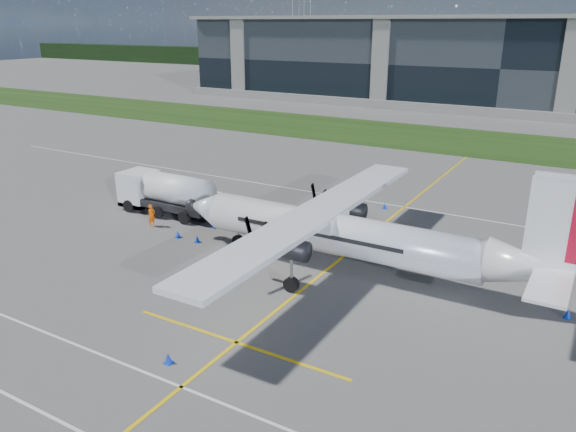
% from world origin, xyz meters
% --- Properties ---
extents(ground, '(400.00, 400.00, 0.00)m').
position_xyz_m(ground, '(0.00, 40.00, 0.00)').
color(ground, '#5C5957').
rests_on(ground, ground).
extents(grass_strip, '(400.00, 18.00, 0.04)m').
position_xyz_m(grass_strip, '(0.00, 48.00, 0.02)').
color(grass_strip, '#19350E').
rests_on(grass_strip, ground).
extents(terminal_building, '(120.00, 20.00, 15.00)m').
position_xyz_m(terminal_building, '(0.00, 80.00, 7.50)').
color(terminal_building, black).
rests_on(terminal_building, ground).
extents(tree_line, '(400.00, 6.00, 6.00)m').
position_xyz_m(tree_line, '(0.00, 140.00, 3.00)').
color(tree_line, black).
rests_on(tree_line, ground).
extents(pylon_west, '(9.00, 4.60, 30.00)m').
position_xyz_m(pylon_west, '(-80.00, 150.00, 15.00)').
color(pylon_west, gray).
rests_on(pylon_west, ground).
extents(yellow_taxiway_centerline, '(0.20, 70.00, 0.01)m').
position_xyz_m(yellow_taxiway_centerline, '(3.00, 10.00, 0.01)').
color(yellow_taxiway_centerline, yellow).
rests_on(yellow_taxiway_centerline, ground).
extents(white_lane_line, '(90.00, 0.15, 0.01)m').
position_xyz_m(white_lane_line, '(0.00, -14.00, 0.01)').
color(white_lane_line, white).
rests_on(white_lane_line, ground).
extents(turboprop_aircraft, '(24.76, 25.68, 7.70)m').
position_xyz_m(turboprop_aircraft, '(4.42, 3.91, 3.85)').
color(turboprop_aircraft, white).
rests_on(turboprop_aircraft, ground).
extents(fuel_tanker_truck, '(8.81, 2.86, 3.30)m').
position_xyz_m(fuel_tanker_truck, '(-13.43, 6.90, 1.65)').
color(fuel_tanker_truck, white).
rests_on(fuel_tanker_truck, ground).
extents(baggage_tug, '(3.33, 2.00, 2.00)m').
position_xyz_m(baggage_tug, '(-10.10, 7.60, 1.00)').
color(baggage_tug, white).
rests_on(baggage_tug, ground).
extents(ground_crew_person, '(0.64, 0.85, 1.94)m').
position_xyz_m(ground_crew_person, '(-11.79, 4.07, 0.97)').
color(ground_crew_person, '#F25907').
rests_on(ground_crew_person, ground).
extents(safety_cone_fwd, '(0.36, 0.36, 0.50)m').
position_xyz_m(safety_cone_fwd, '(-8.58, 3.23, 0.25)').
color(safety_cone_fwd, '#0C33CC').
rests_on(safety_cone_fwd, ground).
extents(safety_cone_nose_stbd, '(0.36, 0.36, 0.50)m').
position_xyz_m(safety_cone_nose_stbd, '(-7.52, 6.12, 0.25)').
color(safety_cone_nose_stbd, '#0C33CC').
rests_on(safety_cone_nose_stbd, ground).
extents(safety_cone_tail, '(0.36, 0.36, 0.50)m').
position_xyz_m(safety_cone_tail, '(16.41, 4.55, 0.25)').
color(safety_cone_tail, '#0C33CC').
rests_on(safety_cone_tail, ground).
extents(safety_cone_portwing, '(0.36, 0.36, 0.50)m').
position_xyz_m(safety_cone_portwing, '(1.36, -8.93, 0.25)').
color(safety_cone_portwing, '#0C33CC').
rests_on(safety_cone_portwing, ground).
extents(safety_cone_nose_port, '(0.36, 0.36, 0.50)m').
position_xyz_m(safety_cone_nose_port, '(-6.82, 3.20, 0.25)').
color(safety_cone_nose_port, '#0C33CC').
rests_on(safety_cone_nose_port, ground).
extents(safety_cone_stbdwing, '(0.36, 0.36, 0.50)m').
position_xyz_m(safety_cone_stbdwing, '(1.71, 16.76, 0.25)').
color(safety_cone_stbdwing, '#0C33CC').
rests_on(safety_cone_stbdwing, ground).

